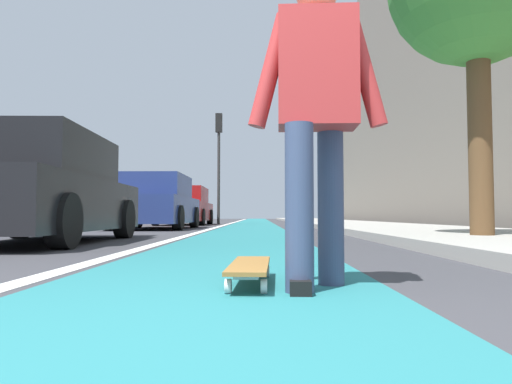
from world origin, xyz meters
TOP-DOWN VIEW (x-y plane):
  - ground_plane at (10.00, 0.00)m, footprint 80.00×80.00m
  - bike_lane_paint at (24.00, 0.00)m, footprint 56.00×1.83m
  - lane_stripe_white at (20.00, 1.07)m, footprint 52.00×0.16m
  - sidewalk_curb at (18.00, -3.46)m, footprint 52.00×3.20m
  - building_facade at (22.00, -6.23)m, footprint 40.00×1.20m
  - skateboard at (1.45, -0.20)m, footprint 0.85×0.23m
  - skater_person at (1.30, -0.54)m, footprint 0.45×0.72m
  - parked_car_near at (5.26, 2.77)m, footprint 4.12×1.98m
  - parked_car_mid at (11.80, 2.60)m, footprint 4.22×2.00m
  - parked_car_far at (17.38, 2.68)m, footprint 4.60×1.90m
  - traffic_light at (18.82, 1.47)m, footprint 0.33×0.28m

SIDE VIEW (x-z plane):
  - ground_plane at x=10.00m, z-range 0.00..0.00m
  - bike_lane_paint at x=24.00m, z-range 0.00..0.00m
  - lane_stripe_white at x=20.00m, z-range 0.00..0.01m
  - sidewalk_curb at x=18.00m, z-range 0.00..0.12m
  - skateboard at x=1.45m, z-range 0.04..0.15m
  - parked_car_mid at x=11.80m, z-range -0.03..1.44m
  - parked_car_far at x=17.38m, z-range -0.03..1.44m
  - parked_car_near at x=5.26m, z-range -0.03..1.44m
  - skater_person at x=1.30m, z-range 0.12..1.76m
  - traffic_light at x=18.82m, z-range 0.87..5.59m
  - building_facade at x=22.00m, z-range 0.00..12.10m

